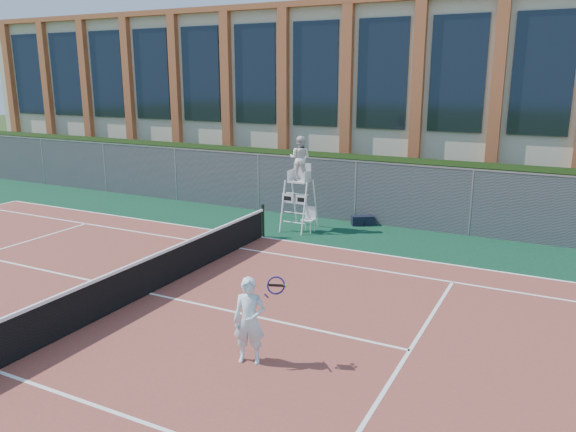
% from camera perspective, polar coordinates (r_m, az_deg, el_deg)
% --- Properties ---
extents(ground, '(120.00, 120.00, 0.00)m').
position_cam_1_polar(ground, '(14.12, -13.91, -7.75)').
color(ground, '#233814').
extents(apron, '(36.00, 20.00, 0.01)m').
position_cam_1_polar(apron, '(14.83, -11.39, -6.52)').
color(apron, '#0B311C').
rests_on(apron, ground).
extents(tennis_court, '(23.77, 10.97, 0.02)m').
position_cam_1_polar(tennis_court, '(14.12, -13.91, -7.68)').
color(tennis_court, brown).
rests_on(tennis_court, apron).
extents(tennis_net, '(0.10, 11.30, 1.10)m').
position_cam_1_polar(tennis_net, '(13.94, -14.04, -5.70)').
color(tennis_net, black).
rests_on(tennis_net, ground).
extents(fence, '(40.00, 0.06, 2.20)m').
position_cam_1_polar(fence, '(20.96, 1.73, 2.93)').
color(fence, '#595E60').
rests_on(fence, ground).
extents(hedge, '(40.00, 1.40, 2.20)m').
position_cam_1_polar(hedge, '(22.03, 3.06, 3.47)').
color(hedge, black).
rests_on(hedge, ground).
extents(building, '(45.00, 10.60, 8.22)m').
position_cam_1_polar(building, '(29.12, 9.66, 11.91)').
color(building, beige).
rests_on(building, ground).
extents(umpire_chair, '(0.90, 1.39, 3.24)m').
position_cam_1_polar(umpire_chair, '(18.91, 1.21, 5.60)').
color(umpire_chair, white).
rests_on(umpire_chair, ground).
extents(plastic_chair, '(0.40, 0.40, 0.86)m').
position_cam_1_polar(plastic_chair, '(18.95, 2.17, -0.09)').
color(plastic_chair, silver).
rests_on(plastic_chair, apron).
extents(sports_bag_near, '(0.83, 0.68, 0.33)m').
position_cam_1_polar(sports_bag_near, '(20.00, 7.60, -0.45)').
color(sports_bag_near, black).
rests_on(sports_bag_near, apron).
extents(sports_bag_far, '(0.71, 0.51, 0.26)m').
position_cam_1_polar(sports_bag_far, '(20.14, 7.38, -0.45)').
color(sports_bag_far, black).
rests_on(sports_bag_far, apron).
extents(tennis_player, '(0.97, 0.71, 1.65)m').
position_cam_1_polar(tennis_player, '(10.35, -3.91, -10.53)').
color(tennis_player, silver).
rests_on(tennis_player, tennis_court).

